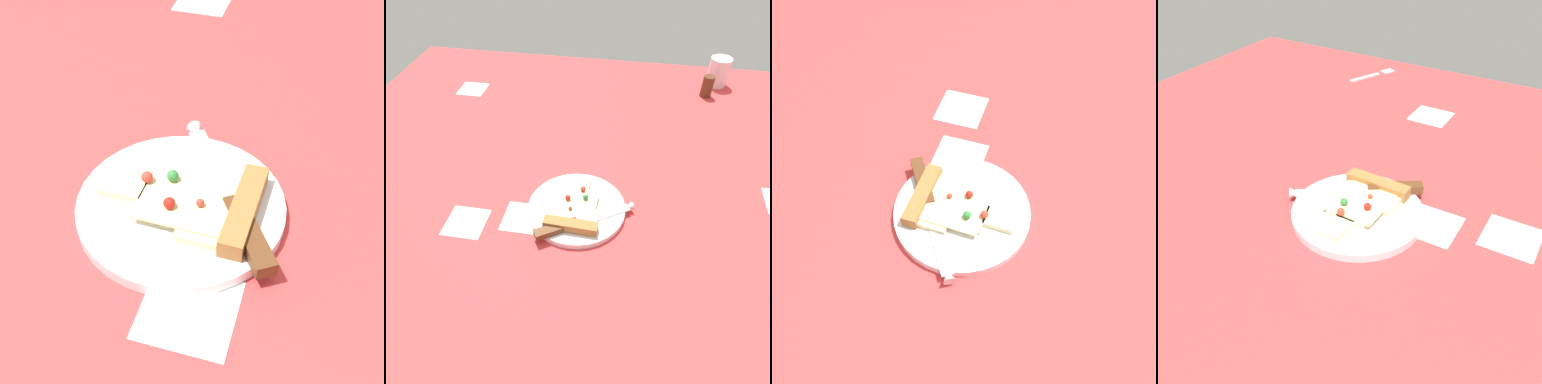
% 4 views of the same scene
% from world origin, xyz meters
% --- Properties ---
extents(ground_plane, '(1.57, 1.57, 0.03)m').
position_xyz_m(ground_plane, '(0.00, -0.00, -0.01)').
color(ground_plane, '#D13838').
rests_on(ground_plane, ground).
extents(plate, '(0.23, 0.23, 0.01)m').
position_xyz_m(plate, '(0.04, -0.01, 0.01)').
color(plate, silver).
rests_on(plate, ground_plane).
extents(pizza_slice, '(0.18, 0.12, 0.03)m').
position_xyz_m(pizza_slice, '(0.07, -0.01, 0.02)').
color(pizza_slice, beige).
rests_on(pizza_slice, plate).
extents(knife, '(0.15, 0.21, 0.02)m').
position_xyz_m(knife, '(0.10, -0.00, 0.02)').
color(knife, silver).
rests_on(knife, plate).
extents(drinking_glass, '(0.07, 0.07, 0.10)m').
position_xyz_m(drinking_glass, '(-0.65, 0.38, 0.05)').
color(drinking_glass, white).
rests_on(drinking_glass, ground_plane).
extents(pepper_shaker, '(0.04, 0.04, 0.07)m').
position_xyz_m(pepper_shaker, '(-0.56, 0.33, 0.04)').
color(pepper_shaker, '#4C2D19').
rests_on(pepper_shaker, ground_plane).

